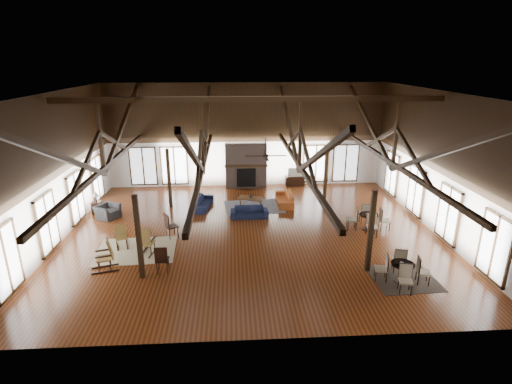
{
  "coord_description": "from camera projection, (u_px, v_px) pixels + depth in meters",
  "views": [
    {
      "loc": [
        -0.78,
        -16.01,
        7.29
      ],
      "look_at": [
        0.25,
        1.0,
        1.56
      ],
      "focal_mm": 28.0,
      "sensor_mm": 36.0,
      "label": 1
    }
  ],
  "objects": [
    {
      "name": "vase",
      "position": [
        251.0,
        196.0,
        20.48
      ],
      "size": [
        0.2,
        0.2,
        0.18
      ],
      "primitive_type": "imported",
      "rotation": [
        0.0,
        0.0,
        -0.23
      ],
      "color": "#B2B2B2",
      "rests_on": "coffee_table"
    },
    {
      "name": "rug_dark",
      "position": [
        403.0,
        278.0,
        13.89
      ],
      "size": [
        2.26,
        2.07,
        0.01
      ],
      "primitive_type": "cube",
      "rotation": [
        0.0,
        0.0,
        0.05
      ],
      "color": "black",
      "rests_on": "floor"
    },
    {
      "name": "roof_truss",
      "position": [
        251.0,
        142.0,
        16.23
      ],
      "size": [
        15.6,
        14.07,
        3.14
      ],
      "color": "black",
      "rests_on": "wall_back"
    },
    {
      "name": "ceiling_fan",
      "position": [
        266.0,
        155.0,
        15.4
      ],
      "size": [
        1.6,
        1.6,
        0.75
      ],
      "color": "black",
      "rests_on": "roof_truss"
    },
    {
      "name": "wall_back",
      "position": [
        246.0,
        136.0,
        23.18
      ],
      "size": [
        16.0,
        0.02,
        6.0
      ],
      "primitive_type": "cube",
      "color": "white",
      "rests_on": "floor"
    },
    {
      "name": "post_grid",
      "position": [
        252.0,
        200.0,
        17.02
      ],
      "size": [
        8.16,
        7.16,
        3.05
      ],
      "color": "black",
      "rests_on": "floor"
    },
    {
      "name": "tv_console",
      "position": [
        295.0,
        181.0,
        23.98
      ],
      "size": [
        1.12,
        0.42,
        0.56
      ],
      "primitive_type": "cube",
      "color": "black",
      "rests_on": "floor"
    },
    {
      "name": "sofa_orange",
      "position": [
        285.0,
        199.0,
        20.89
      ],
      "size": [
        2.05,
        0.84,
        0.59
      ],
      "primitive_type": "imported",
      "rotation": [
        0.0,
        0.0,
        -1.59
      ],
      "color": "#B25622",
      "rests_on": "floor"
    },
    {
      "name": "fireplace",
      "position": [
        246.0,
        166.0,
        23.41
      ],
      "size": [
        2.5,
        0.69,
        2.6
      ],
      "color": "#6F5D54",
      "rests_on": "floor"
    },
    {
      "name": "side_chair_b",
      "position": [
        162.0,
        258.0,
        14.05
      ],
      "size": [
        0.45,
        0.45,
        1.06
      ],
      "rotation": [
        0.0,
        0.0,
        0.01
      ],
      "color": "black",
      "rests_on": "floor"
    },
    {
      "name": "rug_tan",
      "position": [
        136.0,
        250.0,
        15.91
      ],
      "size": [
        3.18,
        2.56,
        0.01
      ],
      "primitive_type": "cube",
      "rotation": [
        0.0,
        0.0,
        0.05
      ],
      "color": "tan",
      "rests_on": "floor"
    },
    {
      "name": "floor",
      "position": [
        252.0,
        233.0,
        17.51
      ],
      "size": [
        16.0,
        16.0,
        0.0
      ],
      "primitive_type": "plane",
      "color": "brown",
      "rests_on": "ground"
    },
    {
      "name": "armchair",
      "position": [
        107.0,
        211.0,
        19.08
      ],
      "size": [
        1.3,
        1.25,
        0.65
      ],
      "primitive_type": "imported",
      "rotation": [
        0.0,
        0.0,
        1.07
      ],
      "color": "#2D2D2F",
      "rests_on": "floor"
    },
    {
      "name": "rocking_chair_c",
      "position": [
        107.0,
        255.0,
        14.33
      ],
      "size": [
        1.03,
        0.73,
        1.2
      ],
      "rotation": [
        0.0,
        0.0,
        1.85
      ],
      "color": "olive",
      "rests_on": "floor"
    },
    {
      "name": "sofa_navy_left",
      "position": [
        202.0,
        203.0,
        20.37
      ],
      "size": [
        2.03,
        1.09,
        0.56
      ],
      "primitive_type": "imported",
      "rotation": [
        0.0,
        0.0,
        1.39
      ],
      "color": "#151B3A",
      "rests_on": "floor"
    },
    {
      "name": "ceiling",
      "position": [
        251.0,
        93.0,
        15.6
      ],
      "size": [
        16.0,
        14.0,
        0.02
      ],
      "primitive_type": "cube",
      "color": "black",
      "rests_on": "wall_back"
    },
    {
      "name": "rug_navy",
      "position": [
        254.0,
        207.0,
        20.57
      ],
      "size": [
        3.14,
        2.48,
        0.01
      ],
      "primitive_type": "cube",
      "rotation": [
        0.0,
        0.0,
        0.1
      ],
      "color": "#161B3E",
      "rests_on": "floor"
    },
    {
      "name": "cafe_table_far",
      "position": [
        368.0,
        219.0,
        17.72
      ],
      "size": [
        1.94,
        1.94,
        1.0
      ],
      "rotation": [
        0.0,
        0.0,
        -0.11
      ],
      "color": "black",
      "rests_on": "floor"
    },
    {
      "name": "wall_right",
      "position": [
        439.0,
        164.0,
        17.01
      ],
      "size": [
        0.02,
        14.0,
        6.0
      ],
      "primitive_type": "cube",
      "color": "white",
      "rests_on": "floor"
    },
    {
      "name": "side_table_lamp",
      "position": [
        97.0,
        205.0,
        19.66
      ],
      "size": [
        0.44,
        0.44,
        1.12
      ],
      "color": "black",
      "rests_on": "floor"
    },
    {
      "name": "coffee_table",
      "position": [
        250.0,
        199.0,
        20.51
      ],
      "size": [
        1.39,
        1.04,
        0.48
      ],
      "rotation": [
        0.0,
        0.0,
        -0.38
      ],
      "color": "brown",
      "rests_on": "floor"
    },
    {
      "name": "rocking_chair_a",
      "position": [
        121.0,
        236.0,
        16.03
      ],
      "size": [
        0.66,
        0.89,
        1.03
      ],
      "rotation": [
        0.0,
        0.0,
        0.33
      ],
      "color": "olive",
      "rests_on": "floor"
    },
    {
      "name": "sofa_navy_front",
      "position": [
        249.0,
        212.0,
        19.14
      ],
      "size": [
        1.82,
        0.73,
        0.53
      ],
      "primitive_type": "imported",
      "rotation": [
        0.0,
        0.0,
        0.01
      ],
      "color": "#151D3A",
      "rests_on": "floor"
    },
    {
      "name": "side_chair_a",
      "position": [
        169.0,
        224.0,
        16.85
      ],
      "size": [
        0.64,
        0.64,
        1.11
      ],
      "rotation": [
        0.0,
        0.0,
        -1.03
      ],
      "color": "black",
      "rests_on": "floor"
    },
    {
      "name": "cup_near",
      "position": [
        402.0,
        264.0,
        13.38
      ],
      "size": [
        0.17,
        0.17,
        0.1
      ],
      "primitive_type": "imported",
      "rotation": [
        0.0,
        0.0,
        0.35
      ],
      "color": "#B2B2B2",
      "rests_on": "cafe_table_near"
    },
    {
      "name": "cup_far",
      "position": [
        368.0,
        214.0,
        17.54
      ],
      "size": [
        0.15,
        0.15,
        0.09
      ],
      "primitive_type": "imported",
      "rotation": [
        0.0,
        0.0,
        0.28
      ],
      "color": "#B2B2B2",
      "rests_on": "cafe_table_far"
    },
    {
      "name": "wall_left",
      "position": [
        54.0,
        170.0,
        16.1
      ],
      "size": [
        0.02,
        14.0,
        6.0
      ],
      "primitive_type": "cube",
      "color": "white",
      "rests_on": "floor"
    },
    {
      "name": "television",
      "position": [
        296.0,
        172.0,
        23.8
      ],
      "size": [
        0.96,
        0.22,
        0.55
      ],
      "primitive_type": "imported",
      "rotation": [
        0.0,
        0.0,
        0.1
      ],
      "color": "#B2B2B2",
      "rests_on": "tv_console"
    },
    {
      "name": "wall_front",
      "position": [
        265.0,
        239.0,
        9.93
      ],
      "size": [
        16.0,
        0.02,
        6.0
      ],
      "primitive_type": "cube",
      "color": "white",
      "rests_on": "floor"
    },
    {
      "name": "rocking_chair_b",
      "position": [
        146.0,
        242.0,
        15.45
      ],
      "size": [
        0.64,
        0.96,
        1.13
      ],
      "rotation": [
        0.0,
        0.0,
        -0.22
      ],
      "color": "olive",
      "rests_on": "floor"
    },
    {
      "name": "cafe_table_near",
      "position": [
        402.0,
        269.0,
        13.56
      ],
      "size": [
        1.87,
        1.87,
        0.96
      ],
      "rotation": [
        0.0,
        0.0,
        -0.24
      ],
      "color": "black",
      "rests_on": "floor"
    }
  ]
}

